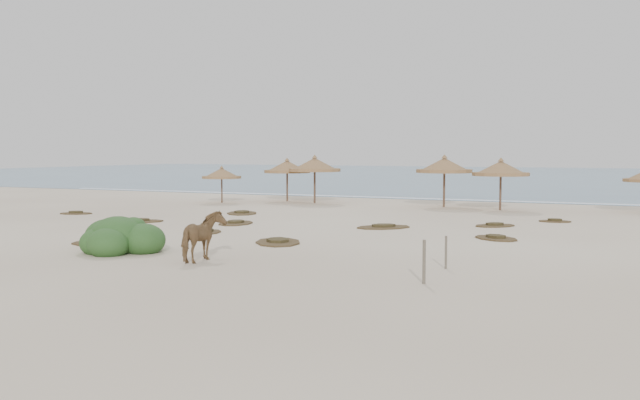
# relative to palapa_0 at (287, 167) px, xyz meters

# --- Properties ---
(ground) EXTENTS (160.00, 160.00, 0.00)m
(ground) POSITION_rel_palapa_0_xyz_m (10.74, -19.89, -2.29)
(ground) COLOR beige
(ground) RESTS_ON ground
(ocean) EXTENTS (200.00, 100.00, 0.01)m
(ocean) POSITION_rel_palapa_0_xyz_m (10.74, 55.11, -2.29)
(ocean) COLOR #2A5A7F
(ocean) RESTS_ON ground
(foam_line) EXTENTS (70.00, 0.60, 0.01)m
(foam_line) POSITION_rel_palapa_0_xyz_m (10.74, 6.11, -2.29)
(foam_line) COLOR white
(foam_line) RESTS_ON ground
(palapa_0) EXTENTS (3.50, 3.50, 2.95)m
(palapa_0) POSITION_rel_palapa_0_xyz_m (0.00, 0.00, 0.00)
(palapa_0) COLOR brown
(palapa_0) RESTS_ON ground
(palapa_1) EXTENTS (3.38, 3.38, 2.45)m
(palapa_1) POSITION_rel_palapa_0_xyz_m (-3.23, -3.09, -0.39)
(palapa_1) COLOR brown
(palapa_1) RESTS_ON ground
(palapa_2) EXTENTS (4.00, 4.00, 3.17)m
(palapa_2) POSITION_rel_palapa_0_xyz_m (2.49, -0.87, 0.17)
(palapa_2) COLOR brown
(palapa_2) RESTS_ON ground
(palapa_3) EXTENTS (4.04, 4.04, 3.21)m
(palapa_3) POSITION_rel_palapa_0_xyz_m (10.99, -0.34, 0.20)
(palapa_3) COLOR brown
(palapa_3) RESTS_ON ground
(palapa_4) EXTENTS (3.43, 3.43, 3.05)m
(palapa_4) POSITION_rel_palapa_0_xyz_m (14.56, -1.30, 0.07)
(palapa_4) COLOR brown
(palapa_4) RESTS_ON ground
(horse) EXTENTS (1.03, 1.91, 1.54)m
(horse) POSITION_rel_palapa_0_xyz_m (9.97, -24.41, -1.52)
(horse) COLOR olive
(horse) RESTS_ON ground
(fence_post_near) EXTENTS (0.09, 0.09, 1.15)m
(fence_post_near) POSITION_rel_palapa_0_xyz_m (17.27, -25.06, -1.72)
(fence_post_near) COLOR #716654
(fence_post_near) RESTS_ON ground
(fence_post_far) EXTENTS (0.09, 0.09, 0.96)m
(fence_post_far) POSITION_rel_palapa_0_xyz_m (17.16, -22.53, -1.81)
(fence_post_far) COLOR #716654
(fence_post_far) RESTS_ON ground
(bush) EXTENTS (3.15, 2.78, 1.41)m
(bush) POSITION_rel_palapa_0_xyz_m (6.20, -23.89, -1.83)
(bush) COLOR #35622A
(bush) RESTS_ON ground
(scrub_0) EXTENTS (2.74, 2.52, 0.16)m
(scrub_0) POSITION_rel_palapa_0_xyz_m (0.14, -15.51, -2.24)
(scrub_0) COLOR brown
(scrub_0) RESTS_ON ground
(scrub_1) EXTENTS (2.03, 2.64, 0.16)m
(scrub_1) POSITION_rel_palapa_0_xyz_m (4.83, -14.29, -2.24)
(scrub_1) COLOR brown
(scrub_1) RESTS_ON ground
(scrub_2) EXTENTS (1.69, 2.12, 0.16)m
(scrub_2) POSITION_rel_palapa_0_xyz_m (5.67, -17.95, -2.24)
(scrub_2) COLOR brown
(scrub_2) RESTS_ON ground
(scrub_3) EXTENTS (2.93, 2.99, 0.16)m
(scrub_3) POSITION_rel_palapa_0_xyz_m (11.72, -12.97, -2.24)
(scrub_3) COLOR brown
(scrub_3) RESTS_ON ground
(scrub_4) EXTENTS (2.43, 2.38, 0.16)m
(scrub_4) POSITION_rel_palapa_0_xyz_m (17.07, -14.88, -2.24)
(scrub_4) COLOR brown
(scrub_4) RESTS_ON ground
(scrub_6) EXTENTS (2.63, 2.98, 0.16)m
(scrub_6) POSITION_rel_palapa_0_xyz_m (2.30, -9.60, -2.24)
(scrub_6) COLOR brown
(scrub_6) RESTS_ON ground
(scrub_7) EXTENTS (2.28, 2.36, 0.16)m
(scrub_7) POSITION_rel_palapa_0_xyz_m (16.07, -10.19, -2.24)
(scrub_7) COLOR brown
(scrub_7) RESTS_ON ground
(scrub_8) EXTENTS (2.06, 1.64, 0.16)m
(scrub_8) POSITION_rel_palapa_0_xyz_m (-5.78, -13.56, -2.24)
(scrub_8) COLOR brown
(scrub_8) RESTS_ON ground
(scrub_9) EXTENTS (2.74, 3.07, 0.16)m
(scrub_9) POSITION_rel_palapa_0_xyz_m (9.96, -19.53, -2.24)
(scrub_9) COLOR brown
(scrub_9) RESTS_ON ground
(scrub_10) EXTENTS (1.62, 1.14, 0.16)m
(scrub_10) POSITION_rel_palapa_0_xyz_m (18.29, -6.98, -2.24)
(scrub_10) COLOR brown
(scrub_10) RESTS_ON ground
(scrub_11) EXTENTS (2.29, 1.63, 0.16)m
(scrub_11) POSITION_rel_palapa_0_xyz_m (4.18, -22.69, -2.24)
(scrub_11) COLOR brown
(scrub_11) RESTS_ON ground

